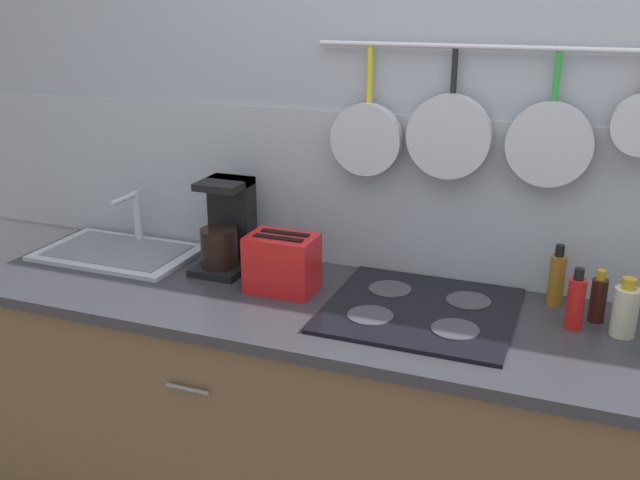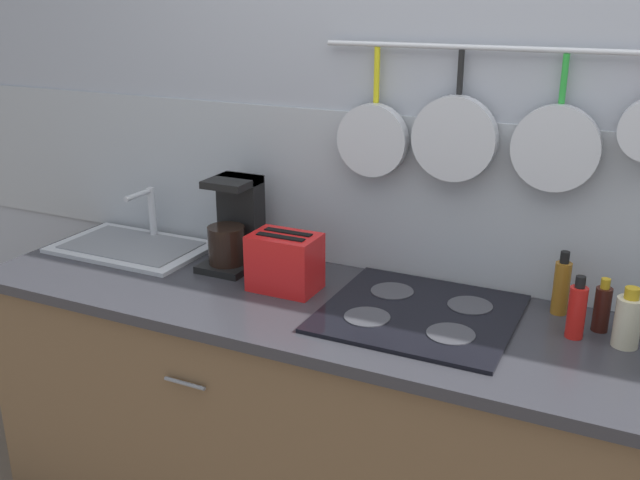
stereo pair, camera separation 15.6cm
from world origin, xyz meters
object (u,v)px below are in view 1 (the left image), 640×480
at_px(bottle_vinegar, 557,279).
at_px(toaster, 282,263).
at_px(bottle_cooking_wine, 576,302).
at_px(coffee_maker, 227,231).
at_px(bottle_sesame_oil, 598,299).
at_px(bottle_olive_oil, 625,310).

bearing_deg(bottle_vinegar, toaster, -166.80).
xyz_separation_m(toaster, bottle_cooking_wine, (0.87, 0.05, -0.01)).
bearing_deg(bottle_cooking_wine, coffee_maker, 176.45).
distance_m(toaster, bottle_sesame_oil, 0.94).
xyz_separation_m(toaster, bottle_sesame_oil, (0.93, 0.12, -0.02)).
distance_m(toaster, bottle_vinegar, 0.83).
height_order(toaster, bottle_vinegar, bottle_vinegar).
relative_size(bottle_sesame_oil, bottle_olive_oil, 0.93).
distance_m(coffee_maker, bottle_sesame_oil, 1.19).
xyz_separation_m(bottle_cooking_wine, bottle_olive_oil, (0.13, 0.00, -0.00)).
xyz_separation_m(coffee_maker, toaster, (0.26, -0.12, -0.04)).
bearing_deg(bottle_olive_oil, bottle_sesame_oil, 135.30).
distance_m(coffee_maker, bottle_vinegar, 1.07).
xyz_separation_m(bottle_cooking_wine, bottle_sesame_oil, (0.06, 0.07, -0.01)).
relative_size(coffee_maker, bottle_vinegar, 1.59).
xyz_separation_m(bottle_vinegar, bottle_olive_oil, (0.19, -0.14, -0.01)).
bearing_deg(bottle_sesame_oil, coffee_maker, -179.86).
height_order(coffee_maker, bottle_olive_oil, coffee_maker).
height_order(bottle_sesame_oil, bottle_olive_oil, bottle_olive_oil).
bearing_deg(bottle_cooking_wine, toaster, -176.78).
bearing_deg(bottle_cooking_wine, bottle_sesame_oil, 50.89).
distance_m(coffee_maker, bottle_cooking_wine, 1.13).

